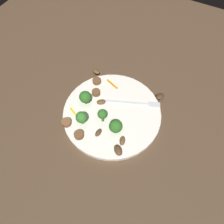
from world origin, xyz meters
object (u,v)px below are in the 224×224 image
at_px(mushroom_0, 118,150).
at_px(mushroom_5, 101,102).
at_px(broccoli_floret_2, 85,97).
at_px(broccoli_floret_3, 102,114).
at_px(plate, 112,113).
at_px(sausage_slice_2, 79,135).
at_px(mushroom_2, 160,96).
at_px(sausage_slice_3, 97,81).
at_px(pepper_strip_0, 74,113).
at_px(sausage_slice_1, 66,122).
at_px(broccoli_floret_1, 116,126).
at_px(mushroom_3, 122,141).
at_px(pepper_strip_1, 112,84).
at_px(mushroom_4, 100,133).
at_px(sausage_slice_0, 96,93).
at_px(fork, 135,103).
at_px(broccoli_floret_0, 82,117).
at_px(mushroom_1, 96,71).

relative_size(mushroom_0, mushroom_5, 1.14).
height_order(broccoli_floret_2, mushroom_5, broccoli_floret_2).
bearing_deg(broccoli_floret_3, plate, 75.50).
bearing_deg(sausage_slice_2, plate, 68.31).
relative_size(broccoli_floret_3, mushroom_2, 1.83).
distance_m(sausage_slice_3, pepper_strip_0, 0.14).
xyz_separation_m(sausage_slice_2, mushroom_2, (0.15, 0.23, -0.00)).
distance_m(sausage_slice_1, mushroom_5, 0.12).
bearing_deg(plate, broccoli_floret_1, -52.62).
distance_m(broccoli_floret_2, broccoli_floret_3, 0.08).
height_order(mushroom_3, mushroom_5, same).
bearing_deg(pepper_strip_0, mushroom_3, -4.63).
xyz_separation_m(broccoli_floret_3, pepper_strip_1, (-0.04, 0.13, -0.03)).
xyz_separation_m(mushroom_3, pepper_strip_1, (-0.12, 0.16, -0.00)).
height_order(mushroom_4, mushroom_5, mushroom_4).
relative_size(mushroom_0, mushroom_4, 1.23).
distance_m(broccoli_floret_1, sausage_slice_3, 0.19).
height_order(mushroom_5, pepper_strip_0, mushroom_5).
height_order(sausage_slice_0, sausage_slice_1, same).
relative_size(plate, pepper_strip_1, 6.03).
relative_size(sausage_slice_0, mushroom_3, 0.94).
height_order(plate, pepper_strip_0, pepper_strip_0).
bearing_deg(mushroom_5, fork, 27.48).
distance_m(broccoli_floret_0, broccoli_floret_3, 0.06).
xyz_separation_m(mushroom_2, pepper_strip_0, (-0.21, -0.18, -0.00)).
xyz_separation_m(sausage_slice_2, mushroom_3, (0.12, 0.04, -0.00)).
relative_size(sausage_slice_2, mushroom_3, 1.00).
xyz_separation_m(sausage_slice_1, mushroom_2, (0.21, 0.22, -0.00)).
relative_size(broccoli_floret_0, mushroom_3, 1.73).
bearing_deg(broccoli_floret_3, sausage_slice_2, -115.15).
bearing_deg(sausage_slice_2, mushroom_1, 108.91).
distance_m(sausage_slice_0, mushroom_2, 0.20).
height_order(plate, sausage_slice_2, sausage_slice_2).
height_order(plate, fork, fork).
xyz_separation_m(sausage_slice_1, sausage_slice_3, (-0.00, 0.18, -0.00)).
height_order(fork, broccoli_floret_2, broccoli_floret_2).
bearing_deg(fork, mushroom_1, 140.87).
bearing_deg(mushroom_2, broccoli_floret_0, -130.96).
height_order(mushroom_1, mushroom_2, same).
height_order(broccoli_floret_3, mushroom_5, broccoli_floret_3).
bearing_deg(mushroom_5, sausage_slice_0, 143.86).
bearing_deg(sausage_slice_0, pepper_strip_1, 64.92).
bearing_deg(sausage_slice_1, broccoli_floret_2, 82.90).
bearing_deg(mushroom_5, broccoli_floret_0, -99.34).
height_order(broccoli_floret_1, mushroom_0, broccoli_floret_1).
xyz_separation_m(broccoli_floret_3, mushroom_1, (-0.11, 0.15, -0.03)).
bearing_deg(pepper_strip_1, mushroom_2, 9.33).
height_order(plate, broccoli_floret_2, broccoli_floret_2).
bearing_deg(pepper_strip_1, sausage_slice_3, -162.67).
relative_size(mushroom_2, pepper_strip_1, 0.58).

